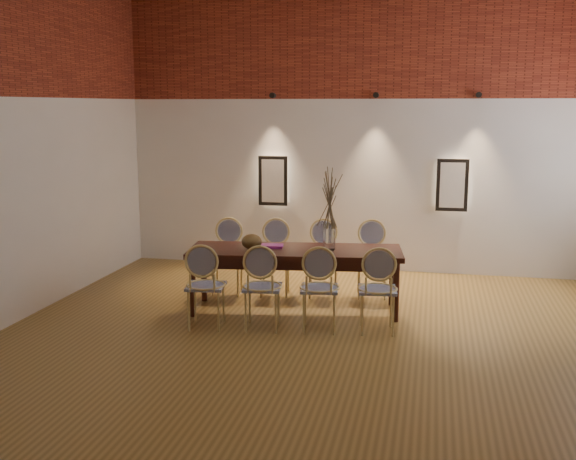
% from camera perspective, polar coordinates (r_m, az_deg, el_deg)
% --- Properties ---
extents(floor, '(7.00, 7.00, 0.02)m').
position_cam_1_polar(floor, '(6.82, 2.75, -10.27)').
color(floor, olive).
rests_on(floor, ground).
extents(wall_back, '(7.00, 0.10, 4.00)m').
position_cam_1_polar(wall_back, '(9.91, 6.28, 8.09)').
color(wall_back, silver).
rests_on(wall_back, ground).
extents(wall_front, '(7.00, 0.10, 4.00)m').
position_cam_1_polar(wall_front, '(2.96, -8.34, 2.46)').
color(wall_front, silver).
rests_on(wall_front, ground).
extents(brick_band_back, '(7.00, 0.02, 1.50)m').
position_cam_1_polar(brick_band_back, '(9.87, 6.39, 15.34)').
color(brick_band_back, maroon).
rests_on(brick_band_back, ground).
extents(niche_left, '(0.36, 0.06, 0.66)m').
position_cam_1_polar(niche_left, '(10.08, -1.24, 4.20)').
color(niche_left, '#FFEAC6').
rests_on(niche_left, wall_back).
extents(niche_right, '(0.36, 0.06, 0.66)m').
position_cam_1_polar(niche_right, '(9.81, 13.73, 3.73)').
color(niche_right, '#FFEAC6').
rests_on(niche_right, wall_back).
extents(spot_fixture_left, '(0.08, 0.10, 0.08)m').
position_cam_1_polar(spot_fixture_left, '(9.99, -1.31, 11.32)').
color(spot_fixture_left, black).
rests_on(spot_fixture_left, wall_back).
extents(spot_fixture_mid, '(0.08, 0.10, 0.08)m').
position_cam_1_polar(spot_fixture_mid, '(9.75, 7.46, 11.26)').
color(spot_fixture_mid, black).
rests_on(spot_fixture_mid, wall_back).
extents(spot_fixture_right, '(0.08, 0.10, 0.08)m').
position_cam_1_polar(spot_fixture_right, '(9.73, 15.85, 10.96)').
color(spot_fixture_right, black).
rests_on(spot_fixture_right, wall_back).
extents(dining_table, '(2.56, 1.12, 0.75)m').
position_cam_1_polar(dining_table, '(7.98, 0.61, -4.26)').
color(dining_table, '#38130B').
rests_on(dining_table, floor).
extents(chair_near_a, '(0.49, 0.49, 0.94)m').
position_cam_1_polar(chair_near_a, '(7.43, -6.96, -4.70)').
color(chair_near_a, '#D3BC74').
rests_on(chair_near_a, floor).
extents(chair_near_b, '(0.49, 0.49, 0.94)m').
position_cam_1_polar(chair_near_b, '(7.33, -2.19, -4.84)').
color(chair_near_b, '#D3BC74').
rests_on(chair_near_b, floor).
extents(chair_near_c, '(0.49, 0.49, 0.94)m').
position_cam_1_polar(chair_near_c, '(7.28, 2.68, -4.94)').
color(chair_near_c, '#D3BC74').
rests_on(chair_near_c, floor).
extents(chair_near_d, '(0.49, 0.49, 0.94)m').
position_cam_1_polar(chair_near_d, '(7.29, 7.58, -5.00)').
color(chair_near_d, '#D3BC74').
rests_on(chair_near_d, floor).
extents(chair_far_a, '(0.49, 0.49, 0.94)m').
position_cam_1_polar(chair_far_a, '(8.72, -5.19, -2.38)').
color(chair_far_a, '#D3BC74').
rests_on(chair_far_a, floor).
extents(chair_far_b, '(0.49, 0.49, 0.94)m').
position_cam_1_polar(chair_far_b, '(8.64, -1.13, -2.46)').
color(chair_far_b, '#D3BC74').
rests_on(chair_far_b, floor).
extents(chair_far_c, '(0.49, 0.49, 0.94)m').
position_cam_1_polar(chair_far_c, '(8.60, 2.99, -2.53)').
color(chair_far_c, '#D3BC74').
rests_on(chair_far_c, floor).
extents(chair_far_d, '(0.49, 0.49, 0.94)m').
position_cam_1_polar(chair_far_d, '(8.60, 7.13, -2.59)').
color(chair_far_d, '#D3BC74').
rests_on(chair_far_d, floor).
extents(vase, '(0.14, 0.14, 0.30)m').
position_cam_1_polar(vase, '(7.84, 3.52, -0.60)').
color(vase, silver).
rests_on(vase, dining_table).
extents(dried_branches, '(0.50, 0.50, 0.70)m').
position_cam_1_polar(dried_branches, '(7.77, 3.55, 2.66)').
color(dried_branches, '#4D402A').
rests_on(dried_branches, vase).
extents(bowl, '(0.24, 0.24, 0.18)m').
position_cam_1_polar(bowl, '(7.87, -3.09, -1.00)').
color(bowl, brown).
rests_on(bowl, dining_table).
extents(book, '(0.28, 0.21, 0.03)m').
position_cam_1_polar(book, '(7.99, -1.38, -1.37)').
color(book, '#922184').
rests_on(book, dining_table).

